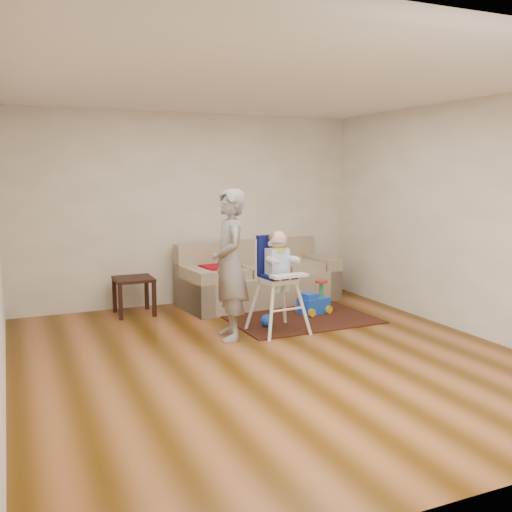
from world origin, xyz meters
name	(u,v)px	position (x,y,z in m)	size (l,w,h in m)	color
ground	(272,358)	(0.00, 0.00, 0.00)	(5.50, 5.50, 0.00)	#492B05
room_envelope	(251,173)	(0.00, 0.53, 1.88)	(5.04, 5.52, 2.72)	beige
sofa	(260,273)	(0.88, 2.30, 0.44)	(2.37, 1.19, 0.88)	tan
side_table	(134,296)	(-0.92, 2.35, 0.25)	(0.50, 0.50, 0.50)	black
area_rug	(300,318)	(1.00, 1.27, 0.01)	(1.81, 1.36, 0.01)	black
ride_on_toy	(314,297)	(1.28, 1.41, 0.23)	(0.39, 0.28, 0.43)	blue
toy_ball	(267,320)	(0.43, 1.05, 0.09)	(0.15, 0.15, 0.15)	blue
high_chair	(278,284)	(0.46, 0.81, 0.59)	(0.61, 0.61, 1.22)	white
adult	(230,265)	(-0.14, 0.82, 0.85)	(0.62, 0.41, 1.70)	gray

